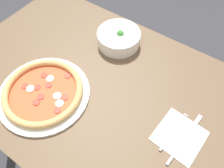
{
  "coord_description": "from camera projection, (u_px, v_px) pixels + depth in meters",
  "views": [
    {
      "loc": [
        0.29,
        -0.37,
        1.49
      ],
      "look_at": [
        0.02,
        0.02,
        0.79
      ],
      "focal_mm": 35.0,
      "sensor_mm": 36.0,
      "label": 1
    }
  ],
  "objects": [
    {
      "name": "ground_plane",
      "position": [
        108.0,
        149.0,
        1.5
      ],
      "size": [
        8.0,
        8.0,
        0.0
      ],
      "primitive_type": "plane",
      "color": "#333338"
    },
    {
      "name": "dining_table",
      "position": [
        106.0,
        102.0,
        0.96
      ],
      "size": [
        1.29,
        0.79,
        0.77
      ],
      "color": "brown",
      "rests_on": "ground_plane"
    },
    {
      "name": "pizza",
      "position": [
        43.0,
        92.0,
        0.83
      ],
      "size": [
        0.35,
        0.35,
        0.04
      ],
      "color": "white",
      "rests_on": "dining_table"
    },
    {
      "name": "bowl",
      "position": [
        119.0,
        38.0,
        0.97
      ],
      "size": [
        0.19,
        0.19,
        0.08
      ],
      "color": "white",
      "rests_on": "dining_table"
    },
    {
      "name": "napkin",
      "position": [
        179.0,
        136.0,
        0.75
      ],
      "size": [
        0.16,
        0.16,
        0.0
      ],
      "color": "white",
      "rests_on": "dining_table"
    },
    {
      "name": "fork",
      "position": [
        173.0,
        132.0,
        0.75
      ],
      "size": [
        0.03,
        0.17,
        0.0
      ],
      "rotation": [
        0.0,
        0.0,
        1.47
      ],
      "color": "silver",
      "rests_on": "napkin"
    },
    {
      "name": "knife",
      "position": [
        183.0,
        141.0,
        0.74
      ],
      "size": [
        0.03,
        0.23,
        0.01
      ],
      "rotation": [
        0.0,
        0.0,
        1.47
      ],
      "color": "silver",
      "rests_on": "napkin"
    }
  ]
}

